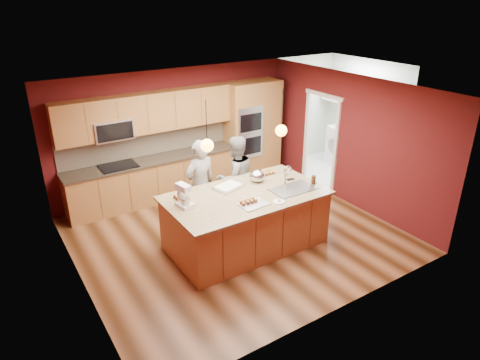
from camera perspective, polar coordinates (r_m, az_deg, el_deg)
floor at (r=8.00m, az=-0.58°, el=-7.32°), size 5.50×5.50×0.00m
ceiling at (r=7.00m, az=-0.68°, el=11.96°), size 5.50×5.50×0.00m
wall_back at (r=9.49m, az=-8.73°, el=6.42°), size 5.50×0.00×5.50m
wall_front at (r=5.65m, az=13.07°, el=-6.40°), size 5.50×0.00×5.50m
wall_left at (r=6.50m, az=-21.65°, el=-3.36°), size 0.00×5.00×5.00m
wall_right at (r=9.07m, az=14.31°, el=5.14°), size 0.00×5.00×5.00m
cabinet_run at (r=9.14m, az=-11.80°, el=3.09°), size 3.74×0.64×2.30m
oven_column at (r=10.15m, az=1.63°, el=6.66°), size 1.30×0.62×2.30m
doorway_trim at (r=9.68m, az=10.66°, el=4.77°), size 0.08×1.11×2.20m
laundry_room at (r=10.85m, az=15.99°, el=11.25°), size 2.60×2.70×2.70m
pendant_left at (r=6.52m, az=-4.41°, el=4.64°), size 0.20×0.20×0.80m
pendant_right at (r=7.26m, az=5.51°, el=6.61°), size 0.20×0.20×0.80m
island at (r=7.46m, az=0.86°, el=-5.27°), size 2.71×1.52×1.38m
person_left at (r=7.93m, az=-5.31°, el=-0.64°), size 0.69×0.50×1.74m
person_right at (r=8.29m, az=-0.61°, el=0.31°), size 0.83×0.66×1.67m
stand_mixer at (r=6.82m, az=-7.50°, el=-2.26°), size 0.25×0.31×0.38m
sheet_cake at (r=7.46m, az=-1.56°, el=-0.90°), size 0.57×0.48×0.05m
cooling_rack at (r=6.88m, az=1.81°, el=-3.22°), size 0.48×0.36×0.02m
mixing_bowl at (r=7.67m, az=2.32°, el=0.55°), size 0.28×0.28×0.24m
plate at (r=7.00m, az=5.20°, el=-2.88°), size 0.19×0.19×0.01m
tumbler at (r=7.71m, az=9.77°, el=0.03°), size 0.08×0.08×0.15m
phone at (r=7.85m, az=6.75°, el=0.10°), size 0.15×0.10×0.01m
cupcakes_left at (r=7.11m, az=-8.05°, el=-2.28°), size 0.17×0.26×0.08m
cupcakes_rack at (r=6.89m, az=1.13°, el=-2.82°), size 0.30×0.15×0.07m
cupcakes_right at (r=8.05m, az=3.61°, el=1.03°), size 0.29×0.22×0.06m
washer at (r=10.93m, az=15.65°, el=3.21°), size 0.60×0.62×0.92m
dryer at (r=11.35m, az=13.52°, el=4.42°), size 0.70×0.72×1.00m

